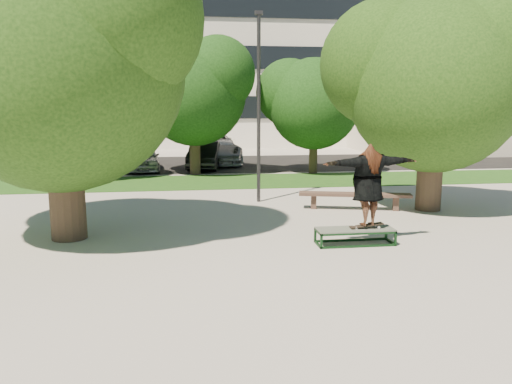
{
  "coord_description": "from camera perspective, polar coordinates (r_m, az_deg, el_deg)",
  "views": [
    {
      "loc": [
        -1.29,
        -11.24,
        3.21
      ],
      "look_at": [
        0.32,
        0.6,
        1.11
      ],
      "focal_mm": 35.0,
      "sensor_mm": 36.0,
      "label": 1
    }
  ],
  "objects": [
    {
      "name": "asphalt_strip",
      "position": [
        27.46,
        -4.98,
        3.24
      ],
      "size": [
        40.0,
        8.0,
        0.01
      ],
      "primitive_type": "cube",
      "color": "black",
      "rests_on": "ground"
    },
    {
      "name": "car_silver_b",
      "position": [
        27.33,
        -3.94,
        4.61
      ],
      "size": [
        2.03,
        4.64,
        1.33
      ],
      "primitive_type": "imported",
      "rotation": [
        0.0,
        0.0,
        0.04
      ],
      "color": "#A9A9AD",
      "rests_on": "asphalt_strip"
    },
    {
      "name": "grass_strip",
      "position": [
        21.11,
        -1.4,
        1.26
      ],
      "size": [
        30.0,
        4.0,
        0.02
      ],
      "primitive_type": "cube",
      "color": "#144212",
      "rests_on": "ground"
    },
    {
      "name": "office_building",
      "position": [
        43.49,
        -8.96,
        16.19
      ],
      "size": [
        30.0,
        14.12,
        16.0
      ],
      "color": "silver",
      "rests_on": "ground"
    },
    {
      "name": "car_grey",
      "position": [
        27.89,
        -4.76,
        4.95
      ],
      "size": [
        2.78,
        5.72,
        1.57
      ],
      "primitive_type": "imported",
      "rotation": [
        0.0,
        0.0,
        0.03
      ],
      "color": "slate",
      "rests_on": "asphalt_strip"
    },
    {
      "name": "bg_tree_right",
      "position": [
        23.52,
        6.48,
        10.6
      ],
      "size": [
        5.04,
        4.31,
        5.43
      ],
      "color": "#38281E",
      "rests_on": "ground"
    },
    {
      "name": "lamppost",
      "position": [
        16.4,
        0.31,
        9.77
      ],
      "size": [
        0.25,
        0.15,
        6.11
      ],
      "color": "#2D2D30",
      "rests_on": "ground"
    },
    {
      "name": "tree_left",
      "position": [
        12.76,
        -22.06,
        14.72
      ],
      "size": [
        6.96,
        5.95,
        7.12
      ],
      "color": "#38281E",
      "rests_on": "ground"
    },
    {
      "name": "car_dark",
      "position": [
        25.48,
        -5.91,
        4.2
      ],
      "size": [
        1.95,
        4.21,
        1.34
      ],
      "primitive_type": "imported",
      "rotation": [
        0.0,
        0.0,
        -0.14
      ],
      "color": "black",
      "rests_on": "asphalt_strip"
    },
    {
      "name": "bench",
      "position": [
        15.65,
        11.2,
        -0.42
      ],
      "size": [
        3.41,
        1.3,
        0.52
      ],
      "rotation": [
        0.0,
        0.0,
        -0.26
      ],
      "color": "#47342B",
      "rests_on": "ground"
    },
    {
      "name": "bg_tree_left",
      "position": [
        22.94,
        -21.41,
        10.61
      ],
      "size": [
        5.28,
        4.51,
        5.77
      ],
      "color": "#38281E",
      "rests_on": "ground"
    },
    {
      "name": "skater_rig",
      "position": [
        11.7,
        12.69,
        0.81
      ],
      "size": [
        2.39,
        0.96,
        1.97
      ],
      "rotation": [
        0.0,
        0.0,
        3.28
      ],
      "color": "white",
      "rests_on": "grind_box"
    },
    {
      "name": "side_building",
      "position": [
        38.44,
        22.8,
        10.39
      ],
      "size": [
        15.0,
        10.0,
        8.0
      ],
      "primitive_type": "cube",
      "color": "beige",
      "rests_on": "ground"
    },
    {
      "name": "ground",
      "position": [
        11.76,
        -1.14,
        -5.87
      ],
      "size": [
        120.0,
        120.0,
        0.0
      ],
      "primitive_type": "plane",
      "color": "gray",
      "rests_on": "ground"
    },
    {
      "name": "car_silver_a",
      "position": [
        25.07,
        -12.76,
        3.84
      ],
      "size": [
        1.82,
        3.86,
        1.28
      ],
      "primitive_type": "imported",
      "rotation": [
        0.0,
        0.0,
        0.08
      ],
      "color": "#A3A2A7",
      "rests_on": "asphalt_strip"
    },
    {
      "name": "tree_right",
      "position": [
        16.06,
        19.44,
        12.58
      ],
      "size": [
        6.24,
        5.33,
        6.51
      ],
      "color": "#38281E",
      "rests_on": "ground"
    },
    {
      "name": "grind_box",
      "position": [
        11.86,
        11.23,
        -4.98
      ],
      "size": [
        1.8,
        0.6,
        0.38
      ],
      "color": "#113317",
      "rests_on": "ground"
    },
    {
      "name": "bg_tree_mid",
      "position": [
        23.34,
        -7.34,
        11.88
      ],
      "size": [
        5.76,
        4.92,
        6.24
      ],
      "color": "#38281E",
      "rests_on": "ground"
    }
  ]
}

